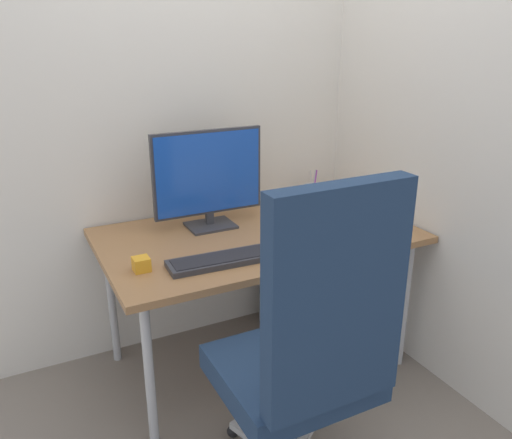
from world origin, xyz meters
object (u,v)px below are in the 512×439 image
object	(u,v)px
office_chair	(310,349)
desk_clamp_accessory	(141,264)
pen_holder	(312,192)
notebook	(364,220)
coffee_mug	(326,219)
mouse	(289,237)
filing_cabinet	(313,289)
keyboard	(223,260)
monitor	(208,177)

from	to	relation	value
office_chair	desk_clamp_accessory	distance (m)	0.76
pen_holder	notebook	size ratio (longest dim) A/B	0.91
notebook	coffee_mug	xyz separation A→B (m)	(-0.22, 0.00, 0.04)
mouse	desk_clamp_accessory	distance (m)	0.67
filing_cabinet	coffee_mug	bearing A→B (deg)	-112.30
mouse	notebook	xyz separation A→B (m)	(0.45, 0.05, -0.01)
office_chair	notebook	bearing A→B (deg)	43.26
office_chair	keyboard	distance (m)	0.60
filing_cabinet	monitor	distance (m)	0.89
desk_clamp_accessory	mouse	bearing A→B (deg)	0.35
mouse	pen_holder	xyz separation A→B (m)	(0.41, 0.46, 0.02)
filing_cabinet	mouse	size ratio (longest dim) A/B	6.09
keyboard	notebook	bearing A→B (deg)	9.02
mouse	notebook	world-z (taller)	mouse
mouse	office_chair	bearing A→B (deg)	-114.30
office_chair	desk_clamp_accessory	world-z (taller)	office_chair
monitor	pen_holder	bearing A→B (deg)	10.64
pen_holder	coffee_mug	xyz separation A→B (m)	(-0.18, -0.41, 0.00)
monitor	mouse	size ratio (longest dim) A/B	6.16
keyboard	pen_holder	size ratio (longest dim) A/B	2.65
keyboard	pen_holder	world-z (taller)	pen_holder
notebook	desk_clamp_accessory	world-z (taller)	desk_clamp_accessory
monitor	coffee_mug	size ratio (longest dim) A/B	4.47
keyboard	notebook	size ratio (longest dim) A/B	2.40
notebook	keyboard	bearing A→B (deg)	-174.64
pen_holder	filing_cabinet	bearing A→B (deg)	-115.61
keyboard	office_chair	bearing A→B (deg)	-85.72
filing_cabinet	coffee_mug	xyz separation A→B (m)	(-0.09, -0.21, 0.49)
coffee_mug	filing_cabinet	bearing A→B (deg)	67.70
office_chair	mouse	distance (m)	0.75
office_chair	mouse	bearing A→B (deg)	65.02
filing_cabinet	desk_clamp_accessory	size ratio (longest dim) A/B	8.32
monitor	notebook	bearing A→B (deg)	-22.21
pen_holder	coffee_mug	size ratio (longest dim) A/B	1.44
pen_holder	desk_clamp_accessory	size ratio (longest dim) A/B	2.71
filing_cabinet	notebook	xyz separation A→B (m)	(0.13, -0.22, 0.45)
office_chair	monitor	bearing A→B (deg)	86.14
pen_holder	desk_clamp_accessory	xyz separation A→B (m)	(-1.08, -0.46, -0.02)
keyboard	coffee_mug	size ratio (longest dim) A/B	3.80
office_chair	mouse	xyz separation A→B (m)	(0.31, 0.67, 0.09)
filing_cabinet	mouse	bearing A→B (deg)	-140.41
office_chair	monitor	world-z (taller)	office_chair
office_chair	desk_clamp_accessory	size ratio (longest dim) A/B	19.19
keyboard	pen_holder	xyz separation A→B (m)	(0.77, 0.54, 0.03)
office_chair	coffee_mug	xyz separation A→B (m)	(0.55, 0.72, 0.11)
filing_cabinet	coffee_mug	distance (m)	0.54
notebook	pen_holder	bearing A→B (deg)	91.92
office_chair	pen_holder	size ratio (longest dim) A/B	7.09
pen_holder	notebook	bearing A→B (deg)	-84.42
coffee_mug	desk_clamp_accessory	world-z (taller)	coffee_mug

